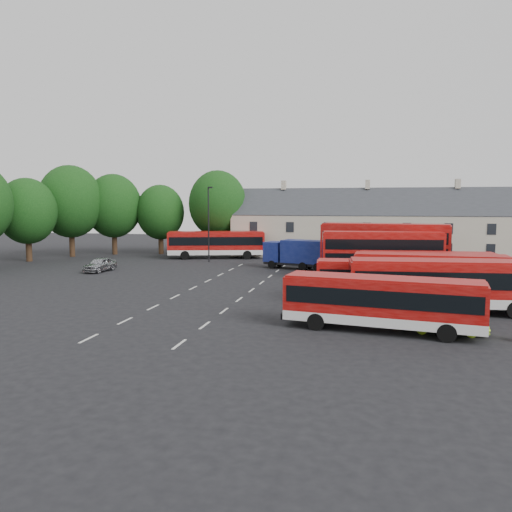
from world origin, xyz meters
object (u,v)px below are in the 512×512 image
(bus_row_a, at_px, (382,299))
(lime_car, at_px, (446,321))
(lamppost, at_px, (209,222))
(bus_dd_south, at_px, (382,252))
(box_truck, at_px, (298,253))
(silver_car, at_px, (100,265))

(bus_row_a, distance_m, lime_car, 3.63)
(bus_row_a, relative_size, lamppost, 1.20)
(bus_dd_south, relative_size, box_truck, 1.48)
(bus_dd_south, xyz_separation_m, lamppost, (-19.86, 9.83, 2.27))
(bus_dd_south, distance_m, silver_car, 28.28)
(bus_row_a, height_order, lamppost, lamppost)
(lime_car, bearing_deg, silver_car, 63.23)
(box_truck, xyz_separation_m, lime_car, (11.44, -24.78, -1.06))
(bus_dd_south, bearing_deg, silver_car, 175.15)
(lamppost, bearing_deg, silver_car, -128.06)
(bus_row_a, distance_m, bus_dd_south, 19.53)
(bus_dd_south, relative_size, lamppost, 1.23)
(silver_car, bearing_deg, lamppost, 55.67)
(lime_car, height_order, lamppost, lamppost)
(bus_row_a, relative_size, lime_car, 2.58)
(box_truck, bearing_deg, lime_car, -50.65)
(bus_dd_south, distance_m, box_truck, 10.23)
(bus_dd_south, height_order, box_truck, bus_dd_south)
(lamppost, bearing_deg, bus_dd_south, -26.33)
(box_truck, relative_size, lamppost, 0.83)
(bus_row_a, height_order, bus_dd_south, bus_dd_south)
(lamppost, bearing_deg, lime_car, -51.84)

